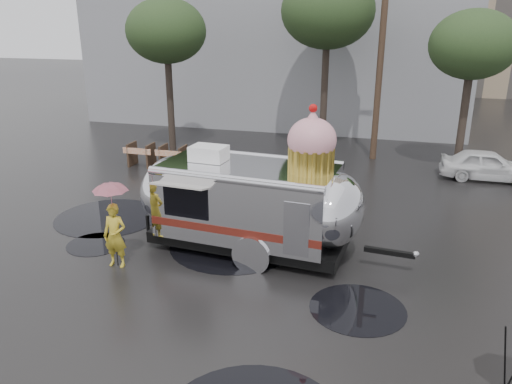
% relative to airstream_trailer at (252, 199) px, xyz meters
% --- Properties ---
extents(ground, '(120.00, 120.00, 0.00)m').
position_rel_airstream_trailer_xyz_m(ground, '(0.12, -3.40, -1.47)').
color(ground, black).
rests_on(ground, ground).
extents(puddles, '(10.96, 10.48, 0.01)m').
position_rel_airstream_trailer_xyz_m(puddles, '(-1.05, -1.58, -1.47)').
color(puddles, black).
rests_on(puddles, ground).
extents(grey_building, '(22.00, 12.00, 13.00)m').
position_rel_airstream_trailer_xyz_m(grey_building, '(-3.88, 20.60, 5.03)').
color(grey_building, gray).
rests_on(grey_building, ground).
extents(utility_pole, '(1.60, 0.28, 9.00)m').
position_rel_airstream_trailer_xyz_m(utility_pole, '(2.62, 10.60, 3.15)').
color(utility_pole, '#473323').
rests_on(utility_pole, ground).
extents(tree_left, '(3.64, 3.64, 6.95)m').
position_rel_airstream_trailer_xyz_m(tree_left, '(-6.88, 9.60, 4.01)').
color(tree_left, '#382D26').
rests_on(tree_left, ground).
extents(tree_mid, '(4.20, 4.20, 8.03)m').
position_rel_airstream_trailer_xyz_m(tree_mid, '(0.12, 11.60, 4.87)').
color(tree_mid, '#382D26').
rests_on(tree_mid, ground).
extents(tree_right, '(3.36, 3.36, 6.42)m').
position_rel_airstream_trailer_xyz_m(tree_right, '(6.12, 9.60, 3.58)').
color(tree_right, '#382D26').
rests_on(tree_right, ground).
extents(barricade_row, '(4.30, 0.80, 1.00)m').
position_rel_airstream_trailer_xyz_m(barricade_row, '(-5.43, 6.56, -0.95)').
color(barricade_row, '#473323').
rests_on(barricade_row, ground).
extents(airstream_trailer, '(7.79, 3.13, 4.20)m').
position_rel_airstream_trailer_xyz_m(airstream_trailer, '(0.00, 0.00, 0.00)').
color(airstream_trailer, silver).
rests_on(airstream_trailer, ground).
extents(person_left, '(0.63, 0.43, 1.69)m').
position_rel_airstream_trailer_xyz_m(person_left, '(-3.08, -1.91, -0.63)').
color(person_left, gold).
rests_on(person_left, ground).
extents(umbrella_pink, '(1.08, 1.08, 2.29)m').
position_rel_airstream_trailer_xyz_m(umbrella_pink, '(-3.08, -1.91, 0.44)').
color(umbrella_pink, pink).
rests_on(umbrella_pink, ground).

